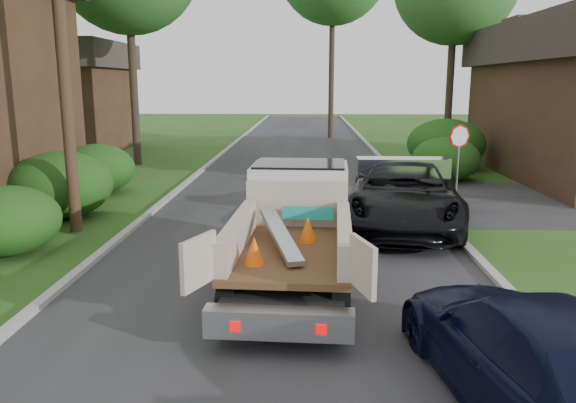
# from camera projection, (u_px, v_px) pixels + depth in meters

# --- Properties ---
(ground) EXTENTS (120.00, 120.00, 0.00)m
(ground) POSITION_uv_depth(u_px,v_px,m) (280.00, 311.00, 9.38)
(ground) COLOR #2A4E16
(ground) RESTS_ON ground
(road) EXTENTS (8.00, 90.00, 0.02)m
(road) POSITION_uv_depth(u_px,v_px,m) (294.00, 194.00, 19.16)
(road) COLOR #28282B
(road) RESTS_ON ground
(curb_left) EXTENTS (0.20, 90.00, 0.12)m
(curb_left) POSITION_uv_depth(u_px,v_px,m) (175.00, 192.00, 19.29)
(curb_left) COLOR #9E9E99
(curb_left) RESTS_ON ground
(curb_right) EXTENTS (0.20, 90.00, 0.12)m
(curb_right) POSITION_uv_depth(u_px,v_px,m) (415.00, 194.00, 19.01)
(curb_right) COLOR #9E9E99
(curb_right) RESTS_ON ground
(stop_sign) EXTENTS (0.71, 0.32, 2.48)m
(stop_sign) POSITION_uv_depth(u_px,v_px,m) (459.00, 147.00, 17.63)
(stop_sign) COLOR slate
(stop_sign) RESTS_ON ground
(utility_pole) EXTENTS (2.42, 1.25, 10.00)m
(utility_pole) POSITION_uv_depth(u_px,v_px,m) (60.00, 22.00, 13.37)
(utility_pole) COLOR #382619
(utility_pole) RESTS_ON ground
(house_left_far) EXTENTS (7.56, 7.56, 6.00)m
(house_left_far) POSITION_uv_depth(u_px,v_px,m) (54.00, 95.00, 30.72)
(house_left_far) COLOR #372616
(house_left_far) RESTS_ON ground
(hedge_left_a) EXTENTS (2.34, 2.34, 1.53)m
(hedge_left_a) POSITION_uv_depth(u_px,v_px,m) (6.00, 221.00, 12.37)
(hedge_left_a) COLOR #0F4213
(hedge_left_a) RESTS_ON ground
(hedge_left_b) EXTENTS (2.86, 2.86, 1.87)m
(hedge_left_b) POSITION_uv_depth(u_px,v_px,m) (61.00, 185.00, 15.77)
(hedge_left_b) COLOR #0F4213
(hedge_left_b) RESTS_ON ground
(hedge_left_c) EXTENTS (2.60, 2.60, 1.70)m
(hedge_left_c) POSITION_uv_depth(u_px,v_px,m) (96.00, 169.00, 19.22)
(hedge_left_c) COLOR #0F4213
(hedge_left_c) RESTS_ON ground
(hedge_right_a) EXTENTS (2.60, 2.60, 1.70)m
(hedge_right_a) POSITION_uv_depth(u_px,v_px,m) (446.00, 159.00, 21.71)
(hedge_right_a) COLOR #0F4213
(hedge_right_a) RESTS_ON ground
(hedge_right_b) EXTENTS (3.38, 3.38, 2.21)m
(hedge_right_b) POSITION_uv_depth(u_px,v_px,m) (446.00, 144.00, 24.57)
(hedge_right_b) COLOR #0F4213
(hedge_right_b) RESTS_ON ground
(flatbed_truck) EXTENTS (2.60, 5.65, 2.10)m
(flatbed_truck) POSITION_uv_depth(u_px,v_px,m) (296.00, 219.00, 10.96)
(flatbed_truck) COLOR black
(flatbed_truck) RESTS_ON ground
(black_pickup) EXTENTS (3.86, 6.61, 1.73)m
(black_pickup) POSITION_uv_depth(u_px,v_px,m) (404.00, 194.00, 14.82)
(black_pickup) COLOR black
(black_pickup) RESTS_ON ground
(navy_suv) EXTENTS (2.59, 4.98, 1.38)m
(navy_suv) POSITION_uv_depth(u_px,v_px,m) (531.00, 352.00, 6.51)
(navy_suv) COLOR black
(navy_suv) RESTS_ON ground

